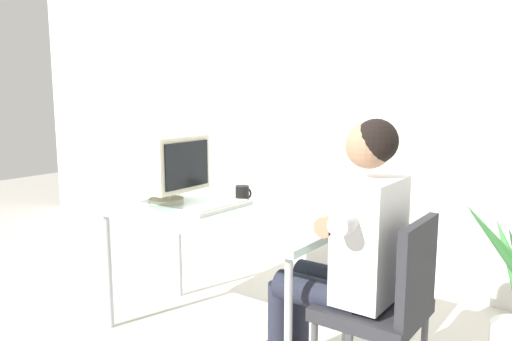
% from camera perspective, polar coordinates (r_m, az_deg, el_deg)
% --- Properties ---
extents(ground_plane, '(12.00, 12.00, 0.00)m').
position_cam_1_polar(ground_plane, '(3.00, -3.80, -18.41)').
color(ground_plane, '#B2ADA3').
extents(wall_back, '(8.00, 0.10, 3.00)m').
position_cam_1_polar(wall_back, '(3.72, 13.97, 10.59)').
color(wall_back, silver).
rests_on(wall_back, ground_plane).
extents(desk, '(1.36, 0.69, 0.73)m').
position_cam_1_polar(desk, '(2.76, -3.95, -5.76)').
color(desk, '#B7B7BC').
rests_on(desk, ground_plane).
extents(crt_monitor, '(0.36, 0.39, 0.40)m').
position_cam_1_polar(crt_monitor, '(2.98, -10.25, 0.83)').
color(crt_monitor, beige).
rests_on(crt_monitor, desk).
extents(keyboard, '(0.18, 0.43, 0.03)m').
position_cam_1_polar(keyboard, '(2.80, -4.41, -4.09)').
color(keyboard, silver).
rests_on(keyboard, desk).
extents(office_chair, '(0.43, 0.43, 0.86)m').
position_cam_1_polar(office_chair, '(2.32, 14.53, -14.09)').
color(office_chair, '#4C4C51').
rests_on(office_chair, ground_plane).
extents(person_seated, '(0.70, 0.55, 1.27)m').
position_cam_1_polar(person_seated, '(2.32, 10.31, -8.57)').
color(person_seated, silver).
rests_on(person_seated, ground_plane).
extents(desk_mug, '(0.08, 0.09, 0.10)m').
position_cam_1_polar(desk_mug, '(2.95, -1.53, -2.69)').
color(desk_mug, black).
rests_on(desk_mug, desk).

